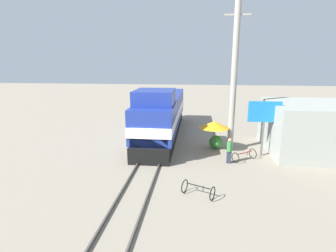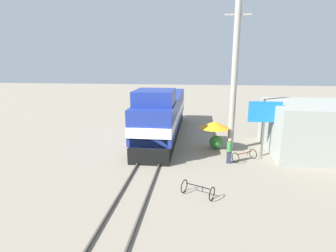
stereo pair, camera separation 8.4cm
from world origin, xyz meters
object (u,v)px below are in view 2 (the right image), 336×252
object	(u,v)px
billboard_sign	(265,115)
bicycle	(244,156)
bicycle_spare	(198,190)
utility_pole	(234,76)
locomotive	(162,115)
vendor_umbrella	(214,125)
person_bystander	(229,150)

from	to	relation	value
billboard_sign	bicycle	size ratio (longest dim) A/B	2.24
bicycle_spare	utility_pole	bearing A→B (deg)	6.78
locomotive	billboard_sign	bearing A→B (deg)	-27.93
bicycle_spare	locomotive	bearing A→B (deg)	41.79
vendor_umbrella	billboard_sign	world-z (taller)	billboard_sign
locomotive	bicycle_spare	size ratio (longest dim) A/B	8.51
vendor_umbrella	bicycle_spare	xyz separation A→B (m)	(-1.17, -7.19, -1.67)
vendor_umbrella	billboard_sign	size ratio (longest dim) A/B	0.58
person_bystander	bicycle	bearing A→B (deg)	28.38
billboard_sign	bicycle	world-z (taller)	billboard_sign
utility_pole	bicycle_spare	distance (m)	9.55
utility_pole	vendor_umbrella	size ratio (longest dim) A/B	4.86
utility_pole	person_bystander	world-z (taller)	utility_pole
utility_pole	billboard_sign	size ratio (longest dim) A/B	2.81
vendor_umbrella	person_bystander	world-z (taller)	vendor_umbrella
bicycle	utility_pole	bearing A→B (deg)	-18.81
billboard_sign	person_bystander	bearing A→B (deg)	-145.23
person_bystander	bicycle_spare	world-z (taller)	person_bystander
bicycle_spare	billboard_sign	bearing A→B (deg)	-10.52
locomotive	billboard_sign	size ratio (longest dim) A/B	3.73
bicycle	bicycle_spare	size ratio (longest dim) A/B	1.02
bicycle	bicycle_spare	xyz separation A→B (m)	(-3.17, -5.30, 0.00)
locomotive	bicycle_spare	world-z (taller)	locomotive
billboard_sign	person_bystander	xyz separation A→B (m)	(-2.50, -1.74, -2.05)
vendor_umbrella	person_bystander	bearing A→B (deg)	-70.42
utility_pole	billboard_sign	bearing A→B (deg)	-29.08
person_bystander	bicycle_spare	size ratio (longest dim) A/B	1.00
locomotive	person_bystander	bearing A→B (deg)	-47.95
locomotive	person_bystander	world-z (taller)	locomotive
person_bystander	bicycle_spare	xyz separation A→B (m)	(-2.05, -4.70, -0.58)
person_bystander	bicycle	size ratio (longest dim) A/B	0.98
utility_pole	bicycle_spare	size ratio (longest dim) A/B	6.39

